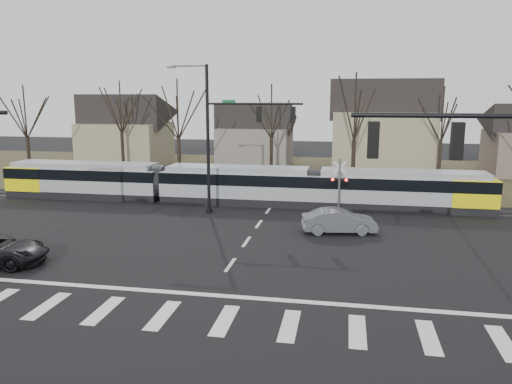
# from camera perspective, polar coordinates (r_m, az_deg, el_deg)

# --- Properties ---
(ground) EXTENTS (140.00, 140.00, 0.00)m
(ground) POSITION_cam_1_polar(r_m,az_deg,el_deg) (22.84, -4.12, -9.95)
(ground) COLOR black
(grass_verge) EXTENTS (140.00, 28.00, 0.01)m
(grass_verge) POSITION_cam_1_polar(r_m,az_deg,el_deg) (53.54, 4.43, 2.21)
(grass_verge) COLOR #38331E
(grass_verge) RESTS_ON ground
(crosswalk) EXTENTS (27.00, 2.60, 0.01)m
(crosswalk) POSITION_cam_1_polar(r_m,az_deg,el_deg) (19.30, -7.16, -14.06)
(crosswalk) COLOR silver
(crosswalk) RESTS_ON ground
(stop_line) EXTENTS (28.00, 0.35, 0.01)m
(stop_line) POSITION_cam_1_polar(r_m,az_deg,el_deg) (21.23, -5.35, -11.62)
(stop_line) COLOR silver
(stop_line) RESTS_ON ground
(lane_dashes) EXTENTS (0.18, 30.00, 0.01)m
(lane_dashes) POSITION_cam_1_polar(r_m,az_deg,el_deg) (37.92, 1.90, -1.42)
(lane_dashes) COLOR silver
(lane_dashes) RESTS_ON ground
(rail_pair) EXTENTS (90.00, 1.52, 0.06)m
(rail_pair) POSITION_cam_1_polar(r_m,az_deg,el_deg) (37.73, 1.86, -1.45)
(rail_pair) COLOR #59595E
(rail_pair) RESTS_ON ground
(tram) EXTENTS (37.43, 2.78, 2.84)m
(tram) POSITION_cam_1_polar(r_m,az_deg,el_deg) (38.14, -2.36, 1.01)
(tram) COLOR gray
(tram) RESTS_ON ground
(sedan) EXTENTS (3.05, 4.96, 1.46)m
(sedan) POSITION_cam_1_polar(r_m,az_deg,el_deg) (30.40, 9.46, -3.29)
(sedan) COLOR #57595F
(sedan) RESTS_ON ground
(signal_pole_far) EXTENTS (9.28, 0.44, 10.20)m
(signal_pole_far) POSITION_cam_1_polar(r_m,az_deg,el_deg) (34.14, -2.94, 6.86)
(signal_pole_far) COLOR black
(signal_pole_far) RESTS_ON ground
(rail_crossing_signal) EXTENTS (1.08, 0.36, 4.00)m
(rail_crossing_signal) POSITION_cam_1_polar(r_m,az_deg,el_deg) (34.02, 9.47, 0.22)
(rail_crossing_signal) COLOR #59595B
(rail_crossing_signal) RESTS_ON ground
(tree_row) EXTENTS (59.20, 7.20, 10.00)m
(tree_row) POSITION_cam_1_polar(r_m,az_deg,el_deg) (46.87, 6.20, 7.07)
(tree_row) COLOR black
(tree_row) RESTS_ON ground
(house_a) EXTENTS (9.72, 8.64, 8.60)m
(house_a) POSITION_cam_1_polar(r_m,az_deg,el_deg) (60.37, -14.68, 7.13)
(house_a) COLOR gray
(house_a) RESTS_ON ground
(house_b) EXTENTS (8.64, 7.56, 7.65)m
(house_b) POSITION_cam_1_polar(r_m,az_deg,el_deg) (57.74, -0.07, 6.84)
(house_b) COLOR slate
(house_b) RESTS_ON ground
(house_c) EXTENTS (10.80, 8.64, 10.10)m
(house_c) POSITION_cam_1_polar(r_m,az_deg,el_deg) (53.84, 14.28, 7.55)
(house_c) COLOR gray
(house_c) RESTS_ON ground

